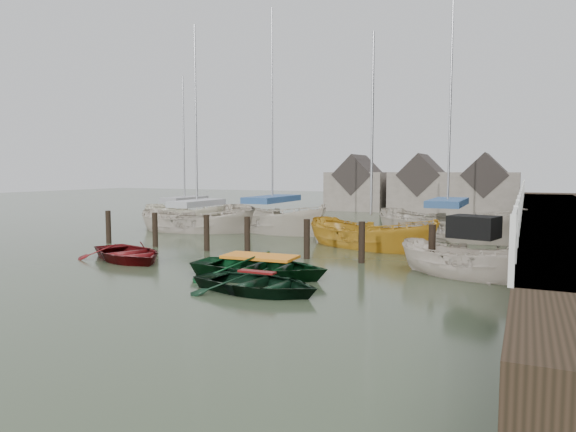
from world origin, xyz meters
The scene contains 13 objects.
ground centered at (0.00, 0.00, 0.00)m, with size 120.00×120.00×0.00m, color #2A3421.
pier centered at (9.48, 10.00, 0.71)m, with size 3.04×32.00×2.70m.
mooring_pilings centered at (-1.11, 3.00, 0.50)m, with size 13.72×0.22×1.80m.
far_sheds centered at (0.83, 26.00, 1.86)m, with size 14.00×4.08×4.39m.
rowboat_red centered at (-4.28, 0.07, 0.00)m, with size 2.66×3.73×0.77m, color #550C0E.
rowboat_green centered at (1.20, -0.49, 0.00)m, with size 2.94×4.11×0.85m, color black.
rowboat_dkgreen centered at (2.00, -2.17, 0.00)m, with size 2.49×3.48×0.72m, color black.
motorboat centered at (6.80, 2.07, 0.09)m, with size 4.70×2.76×2.64m.
sailboat_a centered at (-7.04, 8.18, 0.06)m, with size 6.58×3.27×11.53m.
sailboat_b centered at (-3.59, 9.84, 0.06)m, with size 7.76×5.28×12.55m.
sailboat_c centered at (2.50, 6.60, 0.01)m, with size 6.62×4.49×9.72m.
sailboat_d centered at (4.92, 10.69, 0.06)m, with size 7.74×5.14×13.06m.
sailboat_e centered at (-10.39, 11.68, 0.06)m, with size 6.19×2.76×9.81m.
Camera 1 is at (8.14, -13.51, 3.08)m, focal length 32.00 mm.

